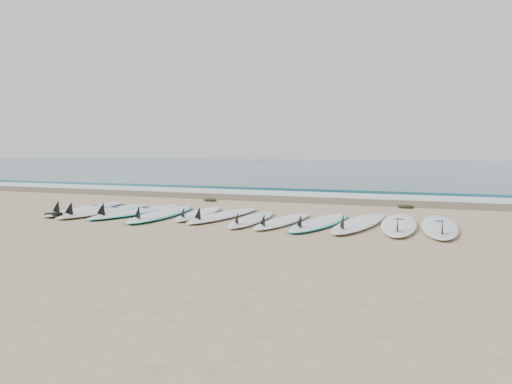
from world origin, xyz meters
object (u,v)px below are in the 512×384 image
at_px(surfboard_6, 251,219).
at_px(leash_coil, 54,215).
at_px(surfboard_0, 85,208).
at_px(surfboard_11, 439,226).

distance_m(surfboard_6, leash_coil, 3.91).
bearing_deg(surfboard_0, surfboard_6, -9.72).
relative_size(surfboard_6, surfboard_11, 0.86).
relative_size(surfboard_11, leash_coil, 6.14).
bearing_deg(leash_coil, surfboard_6, 13.24).
distance_m(surfboard_6, surfboard_11, 3.25).
xyz_separation_m(surfboard_0, leash_coil, (0.11, -1.03, -0.01)).
relative_size(surfboard_0, surfboard_6, 1.19).
bearing_deg(surfboard_11, leash_coil, -174.25).
relative_size(surfboard_0, surfboard_11, 1.02).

